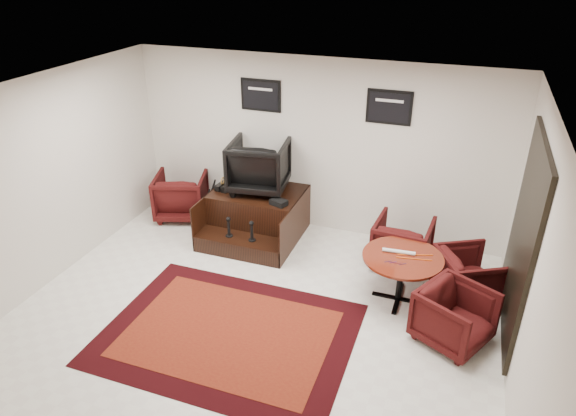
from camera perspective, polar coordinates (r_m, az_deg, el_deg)
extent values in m
plane|color=white|center=(6.76, -3.61, -11.55)|extent=(6.00, 6.00, 0.00)
cube|color=silver|center=(8.14, 3.05, 6.79)|extent=(6.00, 0.02, 2.80)
cube|color=silver|center=(4.24, -18.05, -16.03)|extent=(6.00, 0.02, 2.80)
cube|color=silver|center=(7.61, -25.22, 2.68)|extent=(0.02, 5.00, 2.80)
cube|color=silver|center=(5.64, 25.40, -5.75)|extent=(0.02, 5.00, 2.80)
cube|color=white|center=(5.47, -4.46, 12.05)|extent=(6.00, 5.00, 0.02)
cube|color=black|center=(6.29, 24.61, -3.20)|extent=(0.05, 1.90, 2.30)
cube|color=black|center=(6.29, 24.52, -3.19)|extent=(0.02, 1.72, 2.12)
cube|color=black|center=(6.29, 24.57, -3.19)|extent=(0.03, 0.05, 2.12)
cube|color=black|center=(8.19, -3.04, 12.41)|extent=(0.66, 0.03, 0.50)
cube|color=black|center=(8.17, -3.09, 12.38)|extent=(0.58, 0.01, 0.42)
cube|color=silver|center=(8.14, -3.12, 13.06)|extent=(0.40, 0.00, 0.04)
cube|color=black|center=(7.66, 11.17, 10.93)|extent=(0.66, 0.03, 0.50)
cube|color=black|center=(7.64, 11.15, 10.90)|extent=(0.58, 0.01, 0.42)
cube|color=silver|center=(7.61, 11.21, 11.61)|extent=(0.40, 0.00, 0.04)
cube|color=black|center=(6.47, -6.61, -13.69)|extent=(2.98, 2.23, 0.01)
cube|color=#5E140D|center=(6.47, -6.62, -13.65)|extent=(2.45, 1.70, 0.01)
cube|color=black|center=(8.36, -3.23, -0.35)|extent=(1.43, 1.06, 0.74)
cube|color=black|center=(7.89, -5.25, -4.20)|extent=(1.43, 0.42, 0.26)
cube|color=black|center=(8.47, -8.19, -0.22)|extent=(0.02, 1.48, 0.74)
cube|color=black|center=(7.97, 0.89, -1.79)|extent=(0.02, 1.48, 0.74)
cylinder|color=black|center=(7.89, -6.55, -3.06)|extent=(0.11, 0.11, 0.02)
cylinder|color=black|center=(7.83, -6.60, -2.24)|extent=(0.04, 0.04, 0.24)
sphere|color=black|center=(7.76, -6.66, -1.24)|extent=(0.07, 0.07, 0.07)
cylinder|color=black|center=(7.75, -4.02, -3.55)|extent=(0.11, 0.11, 0.02)
cylinder|color=black|center=(7.69, -4.05, -2.72)|extent=(0.04, 0.04, 0.24)
sphere|color=black|center=(7.61, -4.08, -1.70)|extent=(0.07, 0.07, 0.07)
imported|color=black|center=(8.06, -3.24, 5.00)|extent=(0.99, 0.94, 0.90)
cube|color=black|center=(8.30, -7.43, 2.43)|extent=(0.13, 0.26, 0.09)
cube|color=black|center=(8.24, -6.74, 2.28)|extent=(0.13, 0.26, 0.09)
cube|color=black|center=(7.71, -1.05, 0.63)|extent=(0.28, 0.23, 0.08)
imported|color=black|center=(9.00, -11.76, 1.60)|extent=(1.05, 1.01, 0.86)
cylinder|color=#4E100B|center=(6.76, 12.64, -5.37)|extent=(1.04, 1.04, 0.03)
cylinder|color=black|center=(6.93, 12.37, -7.61)|extent=(0.08, 0.08, 0.61)
cube|color=black|center=(7.12, 12.11, -9.79)|extent=(0.69, 0.06, 0.03)
cube|color=black|center=(7.12, 12.11, -9.79)|extent=(0.06, 0.69, 0.03)
imported|color=black|center=(7.64, 12.62, -3.56)|extent=(0.84, 0.79, 0.81)
imported|color=black|center=(7.19, 19.45, -6.86)|extent=(0.97, 0.98, 0.76)
imported|color=black|center=(6.40, 18.06, -11.16)|extent=(0.98, 1.00, 0.78)
cylinder|color=silver|center=(6.78, 12.21, -4.76)|extent=(0.42, 0.08, 0.05)
cylinder|color=#E24F0C|center=(6.72, 13.84, -5.50)|extent=(0.45, 0.08, 0.01)
cylinder|color=#E24F0C|center=(6.80, 13.95, -5.07)|extent=(0.43, 0.15, 0.01)
cylinder|color=#4C1933|center=(6.60, 11.06, -5.84)|extent=(0.09, 0.06, 0.01)
cylinder|color=#4C1933|center=(6.59, 11.58, -5.93)|extent=(0.09, 0.06, 0.01)
cylinder|color=#4C1933|center=(6.59, 12.09, -6.01)|extent=(0.09, 0.06, 0.01)
cylinder|color=#4C1933|center=(6.58, 12.61, -6.10)|extent=(0.09, 0.06, 0.01)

